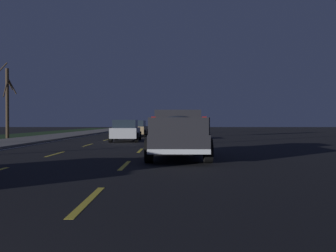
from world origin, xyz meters
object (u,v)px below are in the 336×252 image
at_px(sedan_silver, 126,130).
at_px(pickup_truck, 178,132).
at_px(bare_tree_far, 7,101).
at_px(sedan_tan, 137,128).

bearing_deg(sedan_silver, pickup_truck, -163.23).
bearing_deg(bare_tree_far, pickup_truck, -138.72).
xyz_separation_m(sedan_tan, sedan_silver, (-8.42, -0.03, 0.00)).
relative_size(sedan_silver, bare_tree_far, 0.68).
relative_size(sedan_tan, bare_tree_far, 0.68).
height_order(sedan_tan, sedan_silver, same).
bearing_deg(pickup_truck, sedan_tan, 9.97).
bearing_deg(pickup_truck, bare_tree_far, 41.28).
bearing_deg(pickup_truck, sedan_silver, 16.77).
bearing_deg(sedan_tan, sedan_silver, -179.80).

